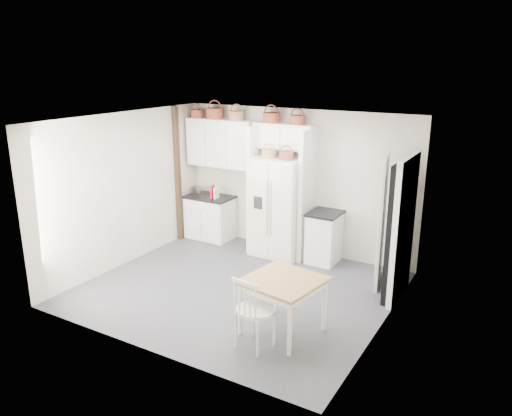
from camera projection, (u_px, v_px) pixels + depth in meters
The scene contains 29 objects.
floor at pixel (238, 289), 7.74m from camera, with size 4.50×4.50×0.00m, color #323339.
ceiling at pixel (236, 120), 7.00m from camera, with size 4.50×4.50×0.00m, color white.
wall_back at pixel (296, 181), 9.02m from camera, with size 4.50×4.50×0.00m, color #B6AB9A.
wall_left at pixel (125, 190), 8.45m from camera, with size 4.00×4.00×0.00m, color #B6AB9A.
wall_right at pixel (388, 234), 6.28m from camera, with size 4.00×4.00×0.00m, color #B6AB9A.
refrigerator at pixel (279, 207), 8.92m from camera, with size 0.92×0.74×1.78m, color white.
base_cab_left at pixel (210, 218), 9.86m from camera, with size 0.89×0.56×0.82m, color white.
base_cab_right at pixel (324, 238), 8.68m from camera, with size 0.49×0.59×0.86m, color white.
dining_table at pixel (283, 306), 6.41m from camera, with size 0.90×0.90×0.75m, color olive.
windsor_chair at pixel (255, 310), 6.05m from camera, with size 0.48×0.44×0.99m, color white.
counter_left at pixel (209, 197), 9.74m from camera, with size 0.92×0.60×0.04m, color black.
counter_right at pixel (325, 213), 8.55m from camera, with size 0.53×0.63×0.04m, color black.
toaster at pixel (197, 191), 9.80m from camera, with size 0.23×0.13×0.16m, color silver.
cookbook_red at pixel (212, 192), 9.57m from camera, with size 0.04×0.16×0.24m, color #B71327.
cookbook_cream at pixel (216, 193), 9.53m from camera, with size 0.03×0.15×0.22m, color beige.
basket_upper_a at pixel (197, 114), 9.55m from camera, with size 0.26×0.26×0.15m, color maroon.
basket_upper_b at pixel (215, 113), 9.35m from camera, with size 0.33×0.33×0.20m, color maroon.
basket_upper_c at pixel (237, 116), 9.12m from camera, with size 0.29×0.29×0.17m, color brown.
basket_bridge_a at pixel (271, 118), 8.77m from camera, with size 0.31×0.31×0.17m, color maroon.
basket_bridge_b at pixel (297, 120), 8.53m from camera, with size 0.27×0.27×0.15m, color maroon.
basket_fridge_a at pixel (269, 154), 8.64m from camera, with size 0.26×0.26×0.14m, color brown.
basket_fridge_b at pixel (286, 156), 8.47m from camera, with size 0.25×0.25×0.14m, color maroon.
upper_cabinet at pixel (221, 143), 9.44m from camera, with size 1.40×0.34×0.90m, color white.
bridge_cabinet at pixel (285, 136), 8.72m from camera, with size 1.12×0.34×0.45m, color white.
fridge_panel_left at pixel (256, 188), 9.14m from camera, with size 0.08×0.60×2.30m, color white.
fridge_panel_right at pixel (307, 196), 8.64m from camera, with size 0.08×0.60×2.30m, color white.
trim_post at pixel (178, 175), 9.55m from camera, with size 0.09×0.09×2.60m, color #3B2A18.
doorway_void at pixel (400, 231), 7.23m from camera, with size 0.18×0.85×2.05m, color black.
door_slab at pixel (382, 221), 7.68m from camera, with size 0.80×0.04×2.05m, color white.
Camera 1 is at (3.80, -5.96, 3.41)m, focal length 35.00 mm.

